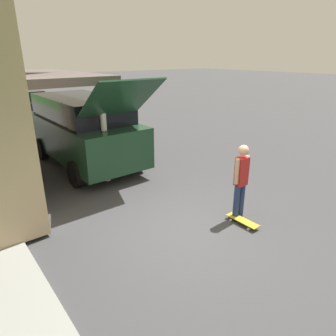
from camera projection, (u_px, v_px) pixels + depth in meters
The scene contains 5 objects.
ground_plane at pixel (177, 228), 6.35m from camera, with size 120.00×120.00×0.00m, color #3D3D3F.
suv_parked at pixel (84, 129), 9.62m from camera, with size 2.20×5.60×2.94m.
car_down_street at pixel (27, 102), 18.82m from camera, with size 1.94×4.55×1.41m.
skateboarder at pixel (241, 179), 6.41m from camera, with size 0.41×0.23×1.70m.
skateboard at pixel (242, 221), 6.47m from camera, with size 0.23×0.77×0.10m.
Camera 1 is at (-3.57, -4.18, 3.43)m, focal length 32.00 mm.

